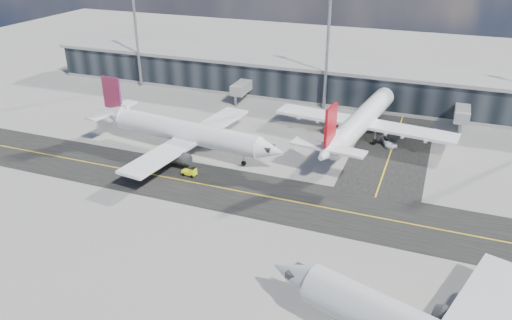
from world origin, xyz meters
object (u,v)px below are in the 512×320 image
(baggage_tug, at_px, (190,172))
(airliner_af, at_px, (183,132))
(service_van, at_px, (389,141))
(airliner_redtail, at_px, (361,121))

(baggage_tug, bearing_deg, airliner_af, -141.15)
(service_van, bearing_deg, airliner_redtail, 156.76)
(airliner_af, distance_m, airliner_redtail, 34.78)
(airliner_af, bearing_deg, service_van, 122.60)
(baggage_tug, height_order, service_van, baggage_tug)
(airliner_redtail, xyz_separation_m, service_van, (5.81, -0.02, -3.51))
(baggage_tug, distance_m, service_van, 39.76)
(airliner_redtail, height_order, baggage_tug, airliner_redtail)
(baggage_tug, bearing_deg, airliner_redtail, 141.78)
(airliner_redtail, bearing_deg, baggage_tug, -125.61)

